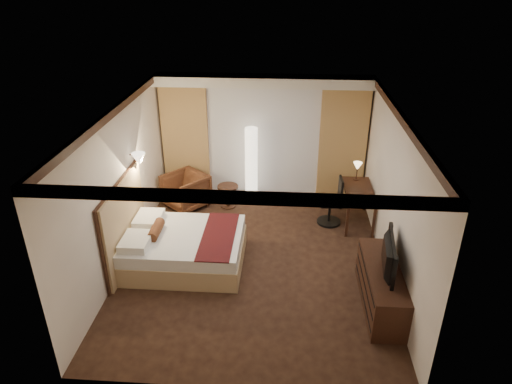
# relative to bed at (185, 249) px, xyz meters

# --- Properties ---
(floor) EXTENTS (4.50, 5.50, 0.01)m
(floor) POSITION_rel_bed_xyz_m (1.19, 0.16, -0.29)
(floor) COLOR black
(floor) RESTS_ON ground
(ceiling) EXTENTS (4.50, 5.50, 0.01)m
(ceiling) POSITION_rel_bed_xyz_m (1.19, 0.16, 2.41)
(ceiling) COLOR white
(ceiling) RESTS_ON back_wall
(back_wall) EXTENTS (4.50, 0.02, 2.70)m
(back_wall) POSITION_rel_bed_xyz_m (1.19, 2.91, 1.06)
(back_wall) COLOR beige
(back_wall) RESTS_ON floor
(left_wall) EXTENTS (0.02, 5.50, 2.70)m
(left_wall) POSITION_rel_bed_xyz_m (-1.06, 0.16, 1.06)
(left_wall) COLOR beige
(left_wall) RESTS_ON floor
(right_wall) EXTENTS (0.02, 5.50, 2.70)m
(right_wall) POSITION_rel_bed_xyz_m (3.44, 0.16, 1.06)
(right_wall) COLOR beige
(right_wall) RESTS_ON floor
(crown_molding) EXTENTS (4.50, 5.50, 0.12)m
(crown_molding) POSITION_rel_bed_xyz_m (1.19, 0.16, 2.35)
(crown_molding) COLOR black
(crown_molding) RESTS_ON ceiling
(soffit) EXTENTS (4.50, 0.50, 0.20)m
(soffit) POSITION_rel_bed_xyz_m (1.19, 2.66, 2.31)
(soffit) COLOR white
(soffit) RESTS_ON ceiling
(curtain_sheer) EXTENTS (2.48, 0.04, 2.45)m
(curtain_sheer) POSITION_rel_bed_xyz_m (1.19, 2.83, 0.96)
(curtain_sheer) COLOR silver
(curtain_sheer) RESTS_ON back_wall
(curtain_left_drape) EXTENTS (1.00, 0.14, 2.45)m
(curtain_left_drape) POSITION_rel_bed_xyz_m (-0.51, 2.77, 0.96)
(curtain_left_drape) COLOR tan
(curtain_left_drape) RESTS_ON back_wall
(curtain_right_drape) EXTENTS (1.00, 0.14, 2.45)m
(curtain_right_drape) POSITION_rel_bed_xyz_m (2.89, 2.77, 0.96)
(curtain_right_drape) COLOR tan
(curtain_right_drape) RESTS_ON back_wall
(wall_sconce) EXTENTS (0.24, 0.24, 0.24)m
(wall_sconce) POSITION_rel_bed_xyz_m (-0.90, 0.78, 1.33)
(wall_sconce) COLOR white
(wall_sconce) RESTS_ON left_wall
(bed) EXTENTS (1.99, 1.56, 0.58)m
(bed) POSITION_rel_bed_xyz_m (0.00, 0.00, 0.00)
(bed) COLOR white
(bed) RESTS_ON floor
(headboard) EXTENTS (0.12, 1.86, 1.50)m
(headboard) POSITION_rel_bed_xyz_m (-1.01, -0.00, 0.46)
(headboard) COLOR tan
(headboard) RESTS_ON floor
(armchair) EXTENTS (1.09, 1.09, 0.82)m
(armchair) POSITION_rel_bed_xyz_m (-0.42, 2.06, 0.12)
(armchair) COLOR #4F2517
(armchair) RESTS_ON floor
(side_table) EXTENTS (0.45, 0.45, 0.49)m
(side_table) POSITION_rel_bed_xyz_m (0.48, 2.12, -0.05)
(side_table) COLOR black
(side_table) RESTS_ON floor
(floor_lamp) EXTENTS (0.36, 0.36, 1.69)m
(floor_lamp) POSITION_rel_bed_xyz_m (0.96, 2.45, 0.55)
(floor_lamp) COLOR white
(floor_lamp) RESTS_ON floor
(desk) EXTENTS (0.55, 1.19, 0.75)m
(desk) POSITION_rel_bed_xyz_m (3.14, 1.63, 0.08)
(desk) COLOR black
(desk) RESTS_ON floor
(desk_lamp) EXTENTS (0.18, 0.18, 0.34)m
(desk_lamp) POSITION_rel_bed_xyz_m (3.14, 2.07, 0.63)
(desk_lamp) COLOR #FFD899
(desk_lamp) RESTS_ON desk
(office_chair) EXTENTS (0.50, 0.50, 0.99)m
(office_chair) POSITION_rel_bed_xyz_m (2.60, 1.58, 0.20)
(office_chair) COLOR black
(office_chair) RESTS_ON floor
(dresser) EXTENTS (0.50, 1.69, 0.66)m
(dresser) POSITION_rel_bed_xyz_m (3.19, -0.86, 0.04)
(dresser) COLOR black
(dresser) RESTS_ON floor
(television) EXTENTS (0.70, 1.07, 0.13)m
(television) POSITION_rel_bed_xyz_m (3.16, -0.86, 0.66)
(television) COLOR black
(television) RESTS_ON dresser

